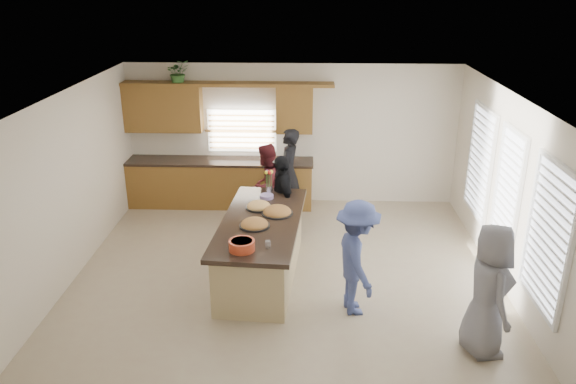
{
  "coord_description": "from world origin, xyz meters",
  "views": [
    {
      "loc": [
        0.32,
        -7.8,
        4.37
      ],
      "look_at": [
        0.01,
        0.49,
        1.15
      ],
      "focal_mm": 35.0,
      "sensor_mm": 36.0,
      "label": 1
    }
  ],
  "objects_px": {
    "woman_left_back": "(289,173)",
    "woman_left_front": "(282,199)",
    "salad_bowl": "(242,245)",
    "woman_right_front": "(488,291)",
    "island": "(261,249)",
    "woman_right_back": "(357,258)",
    "woman_left_mid": "(266,185)"
  },
  "relations": [
    {
      "from": "island",
      "to": "woman_right_front",
      "type": "relative_size",
      "value": 1.63
    },
    {
      "from": "island",
      "to": "woman_left_mid",
      "type": "bearing_deg",
      "value": 96.31
    },
    {
      "from": "woman_left_front",
      "to": "island",
      "type": "bearing_deg",
      "value": -27.86
    },
    {
      "from": "woman_right_front",
      "to": "island",
      "type": "bearing_deg",
      "value": 52.82
    },
    {
      "from": "woman_left_back",
      "to": "woman_left_front",
      "type": "bearing_deg",
      "value": 9.47
    },
    {
      "from": "woman_left_back",
      "to": "woman_left_front",
      "type": "height_order",
      "value": "woman_left_back"
    },
    {
      "from": "woman_left_back",
      "to": "woman_left_mid",
      "type": "distance_m",
      "value": 0.64
    },
    {
      "from": "salad_bowl",
      "to": "woman_left_mid",
      "type": "xyz_separation_m",
      "value": [
        0.1,
        2.94,
        -0.26
      ]
    },
    {
      "from": "island",
      "to": "woman_left_back",
      "type": "distance_m",
      "value": 2.49
    },
    {
      "from": "woman_left_front",
      "to": "woman_right_front",
      "type": "height_order",
      "value": "woman_right_front"
    },
    {
      "from": "woman_left_back",
      "to": "woman_left_front",
      "type": "xyz_separation_m",
      "value": [
        -0.07,
        -1.19,
        -0.07
      ]
    },
    {
      "from": "woman_left_front",
      "to": "woman_right_front",
      "type": "bearing_deg",
      "value": 24.9
    },
    {
      "from": "woman_left_back",
      "to": "woman_right_front",
      "type": "height_order",
      "value": "woman_left_back"
    },
    {
      "from": "woman_left_mid",
      "to": "salad_bowl",
      "type": "bearing_deg",
      "value": 27.23
    },
    {
      "from": "woman_left_back",
      "to": "woman_left_mid",
      "type": "bearing_deg",
      "value": -26.07
    },
    {
      "from": "island",
      "to": "woman_left_back",
      "type": "xyz_separation_m",
      "value": [
        0.33,
        2.43,
        0.4
      ]
    },
    {
      "from": "island",
      "to": "woman_left_mid",
      "type": "xyz_separation_m",
      "value": [
        -0.07,
        1.94,
        0.32
      ]
    },
    {
      "from": "salad_bowl",
      "to": "woman_right_front",
      "type": "relative_size",
      "value": 0.2
    },
    {
      "from": "island",
      "to": "woman_right_back",
      "type": "bearing_deg",
      "value": -29.42
    },
    {
      "from": "island",
      "to": "woman_right_back",
      "type": "xyz_separation_m",
      "value": [
        1.37,
        -0.91,
        0.36
      ]
    },
    {
      "from": "island",
      "to": "woman_right_back",
      "type": "distance_m",
      "value": 1.68
    },
    {
      "from": "salad_bowl",
      "to": "woman_left_front",
      "type": "bearing_deg",
      "value": 79.21
    },
    {
      "from": "woman_left_back",
      "to": "island",
      "type": "bearing_deg",
      "value": 5.12
    },
    {
      "from": "island",
      "to": "woman_right_front",
      "type": "xyz_separation_m",
      "value": [
        2.87,
        -1.75,
        0.4
      ]
    },
    {
      "from": "island",
      "to": "woman_right_back",
      "type": "relative_size",
      "value": 1.7
    },
    {
      "from": "woman_left_back",
      "to": "woman_right_back",
      "type": "height_order",
      "value": "woman_left_back"
    },
    {
      "from": "woman_right_front",
      "to": "salad_bowl",
      "type": "bearing_deg",
      "value": 70.38
    },
    {
      "from": "island",
      "to": "woman_right_front",
      "type": "distance_m",
      "value": 3.38
    },
    {
      "from": "island",
      "to": "woman_left_front",
      "type": "bearing_deg",
      "value": 82.54
    },
    {
      "from": "woman_right_front",
      "to": "woman_left_mid",
      "type": "bearing_deg",
      "value": 32.73
    },
    {
      "from": "woman_left_front",
      "to": "woman_right_front",
      "type": "distance_m",
      "value": 3.97
    },
    {
      "from": "woman_right_back",
      "to": "woman_left_front",
      "type": "bearing_deg",
      "value": 16.47
    }
  ]
}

